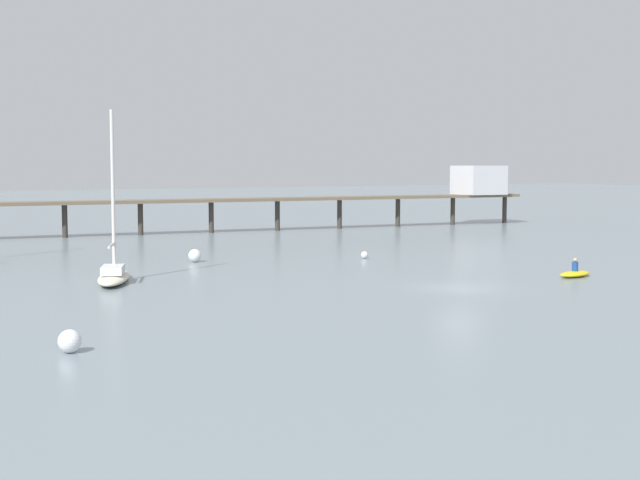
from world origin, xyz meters
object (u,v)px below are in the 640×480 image
object	(u,v)px
mooring_buoy_far	(364,255)
mooring_buoy_inner	(195,256)
mooring_buoy_near	(70,341)
pier	(329,191)
sailboat_cream	(114,272)
dinghy_yellow	(575,273)

from	to	relation	value
mooring_buoy_far	mooring_buoy_inner	xyz separation A→B (m)	(-11.50, 3.55, 0.20)
mooring_buoy_near	mooring_buoy_far	size ratio (longest dim) A/B	1.67
mooring_buoy_far	mooring_buoy_near	bearing A→B (deg)	-139.37
mooring_buoy_near	mooring_buoy_far	world-z (taller)	mooring_buoy_near
pier	sailboat_cream	size ratio (longest dim) A/B	8.08
mooring_buoy_near	mooring_buoy_far	bearing A→B (deg)	40.63
dinghy_yellow	mooring_buoy_near	bearing A→B (deg)	-166.78
pier	mooring_buoy_near	bearing A→B (deg)	-127.99
mooring_buoy_near	mooring_buoy_inner	world-z (taller)	mooring_buoy_inner
mooring_buoy_near	mooring_buoy_inner	xyz separation A→B (m)	(14.85, 26.15, 0.03)
sailboat_cream	dinghy_yellow	distance (m)	27.10
sailboat_cream	pier	bearing A→B (deg)	44.51
dinghy_yellow	mooring_buoy_far	world-z (taller)	dinghy_yellow
dinghy_yellow	mooring_buoy_far	size ratio (longest dim) A/B	5.53
mooring_buoy_inner	sailboat_cream	bearing A→B (deg)	-135.38
pier	dinghy_yellow	distance (m)	42.96
dinghy_yellow	mooring_buoy_inner	world-z (taller)	dinghy_yellow
sailboat_cream	mooring_buoy_near	bearing A→B (deg)	-110.67
dinghy_yellow	pier	bearing A→B (deg)	80.50
pier	mooring_buoy_inner	xyz separation A→B (m)	(-23.96, -23.52, -3.45)
sailboat_cream	mooring_buoy_inner	size ratio (longest dim) A/B	10.90
pier	mooring_buoy_inner	distance (m)	33.75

